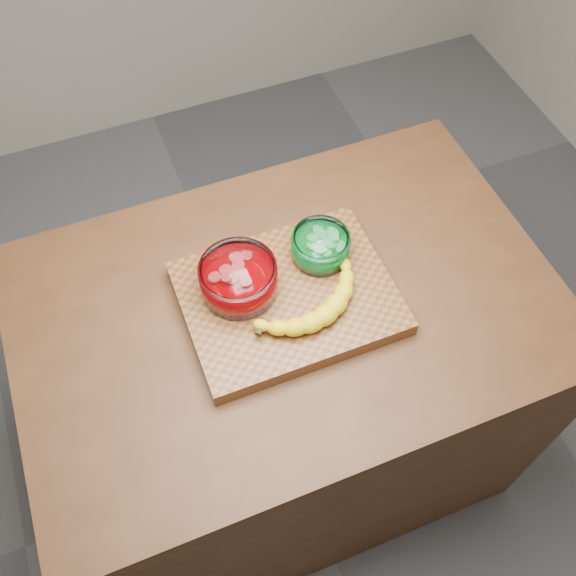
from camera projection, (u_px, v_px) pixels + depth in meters
name	position (u px, v px, depth m)	size (l,w,h in m)	color
ground	(288.00, 446.00, 2.16)	(3.50, 3.50, 0.00)	#515155
counter	(288.00, 389.00, 1.79)	(1.20, 0.80, 0.90)	#4B2B16
cutting_board	(288.00, 298.00, 1.40)	(0.45, 0.35, 0.04)	brown
bowl_red	(239.00, 279.00, 1.35)	(0.17, 0.17, 0.08)	white
bowl_green	(320.00, 246.00, 1.41)	(0.13, 0.13, 0.06)	white
banana	(308.00, 300.00, 1.35)	(0.29, 0.17, 0.04)	yellow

